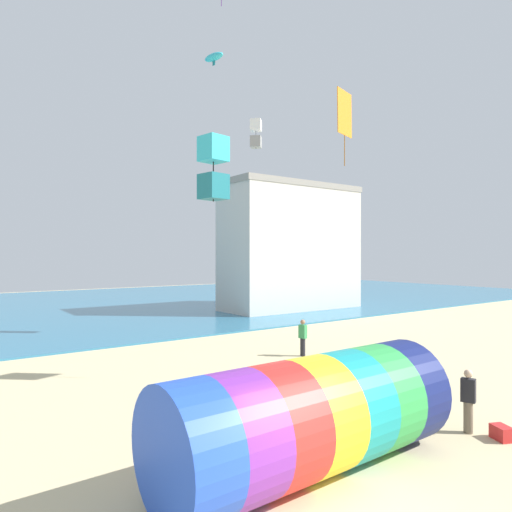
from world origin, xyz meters
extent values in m
cube|color=teal|center=(0.00, 37.94, 0.05)|extent=(120.00, 40.00, 0.10)
cylinder|color=blue|center=(-1.91, 2.01, 1.27)|extent=(1.05, 2.55, 2.53)
cylinder|color=purple|center=(-0.90, 2.03, 1.27)|extent=(1.05, 2.55, 2.53)
cylinder|color=red|center=(0.11, 2.05, 1.27)|extent=(1.05, 2.55, 2.53)
cylinder|color=yellow|center=(1.12, 2.06, 1.27)|extent=(1.05, 2.55, 2.53)
cylinder|color=teal|center=(2.13, 2.08, 1.27)|extent=(1.05, 2.55, 2.53)
cylinder|color=green|center=(3.14, 2.10, 1.27)|extent=(1.05, 2.55, 2.53)
cylinder|color=navy|center=(4.15, 2.11, 1.27)|extent=(1.05, 2.55, 2.53)
cylinder|color=black|center=(4.68, 2.12, 1.27)|extent=(0.10, 2.33, 2.33)
cylinder|color=#726651|center=(6.12, 1.25, 0.42)|extent=(0.24, 0.24, 0.83)
cube|color=#232328|center=(6.12, 1.25, 1.15)|extent=(0.32, 0.41, 0.63)
sphere|color=beige|center=(6.12, 1.25, 1.59)|extent=(0.23, 0.23, 0.23)
cube|color=#2DB2C6|center=(-0.92, 2.72, 6.93)|extent=(0.55, 0.55, 0.51)
cube|color=#1B6B77|center=(-0.92, 2.72, 6.16)|extent=(0.55, 0.55, 0.51)
cylinder|color=black|center=(-0.92, 2.72, 6.55)|extent=(0.02, 0.02, 1.37)
ellipsoid|color=#2DB2C6|center=(6.01, 14.43, 14.69)|extent=(0.79, 1.29, 0.46)
cube|color=#1B6B77|center=(6.01, 14.43, 14.43)|extent=(0.06, 0.17, 0.31)
cube|color=orange|center=(6.96, 6.51, 10.06)|extent=(1.11, 0.39, 1.66)
cylinder|color=#8F4F12|center=(6.96, 6.51, 8.92)|extent=(0.03, 0.03, 1.66)
cube|color=white|center=(9.87, 16.18, 12.33)|extent=(0.86, 0.86, 0.65)
cube|color=gray|center=(9.87, 16.18, 11.35)|extent=(0.86, 0.86, 0.65)
cylinder|color=black|center=(9.87, 16.18, 11.84)|extent=(0.02, 0.02, 1.74)
cylinder|color=black|center=(8.73, 10.82, 0.42)|extent=(0.24, 0.24, 0.84)
cube|color=#338C4C|center=(8.73, 10.82, 1.16)|extent=(0.29, 0.40, 0.63)
sphere|color=#9E7051|center=(8.73, 10.82, 1.61)|extent=(0.23, 0.23, 0.23)
cube|color=beige|center=(20.11, 25.11, 5.23)|extent=(12.34, 4.98, 10.46)
cube|color=gray|center=(20.11, 25.11, 10.71)|extent=(12.58, 5.07, 0.50)
cube|color=red|center=(6.38, 0.50, 0.18)|extent=(0.54, 0.62, 0.36)
camera|label=1|loc=(-5.65, -5.30, 4.78)|focal=32.00mm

